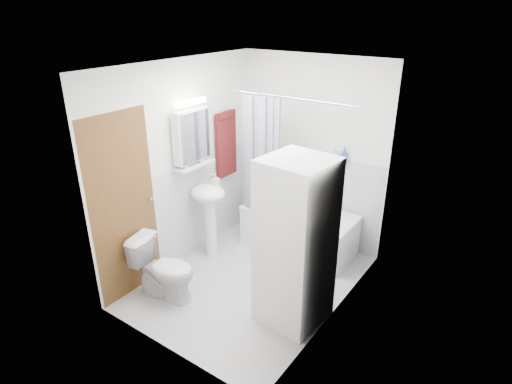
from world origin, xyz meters
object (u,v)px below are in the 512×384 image
Objects in this scene: bathtub at (299,229)px; sink at (209,204)px; toilet at (164,269)px; washer_dryer at (295,243)px.

sink is (-0.83, -0.75, 0.41)m from bathtub.
sink is 1.00m from toilet.
washer_dryer is (0.60, -1.16, 0.55)m from bathtub.
toilet is (-1.29, -0.51, -0.51)m from washer_dryer.
sink is 1.51× the size of toilet.
washer_dryer reaches higher than toilet.
bathtub is 1.19m from sink.
sink is 1.49m from washer_dryer.
bathtub is 1.35× the size of sink.
toilet is (-0.69, -1.67, 0.04)m from bathtub.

